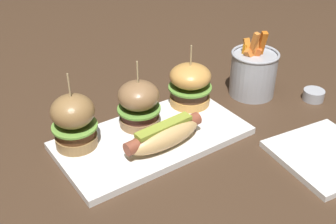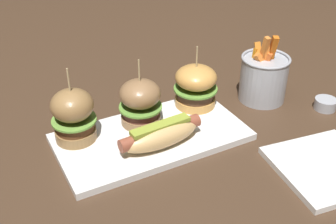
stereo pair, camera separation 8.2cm
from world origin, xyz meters
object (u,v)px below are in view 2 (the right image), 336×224
hot_dog (159,134)px  fries_bucket (263,77)px  slider_right (196,86)px  sauce_ramekin (325,104)px  side_plate (326,167)px  platter_main (152,137)px  slider_left (73,115)px  slider_center (139,102)px

hot_dog → fries_bucket: fries_bucket is taller
slider_right → sauce_ramekin: slider_right is taller
fries_bucket → sauce_ramekin: bearing=-46.9°
slider_right → side_plate: (0.10, -0.28, -0.05)m
fries_bucket → sauce_ramekin: 0.15m
platter_main → slider_right: slider_right is taller
sauce_ramekin → side_plate: (-0.15, -0.15, -0.01)m
sauce_ramekin → slider_left: bearing=166.2°
slider_center → slider_left: bearing=176.9°
hot_dog → slider_center: slider_center is taller
platter_main → side_plate: 0.33m
platter_main → slider_left: slider_left is taller
side_plate → platter_main: bearing=135.7°
fries_bucket → platter_main: bearing=-174.4°
hot_dog → slider_center: bearing=90.6°
slider_left → slider_center: bearing=-3.1°
platter_main → slider_right: 0.15m
sauce_ramekin → hot_dog: bearing=175.1°
hot_dog → side_plate: (0.24, -0.19, -0.03)m
platter_main → slider_center: (-0.00, 0.05, 0.06)m
platter_main → side_plate: bearing=-44.3°
hot_dog → slider_center: 0.09m
slider_left → sauce_ramekin: 0.54m
slider_center → platter_main: bearing=-85.9°
hot_dog → fries_bucket: bearing=13.1°
slider_left → sauce_ramekin: size_ratio=3.15×
fries_bucket → side_plate: (-0.06, -0.26, -0.05)m
hot_dog → slider_left: (-0.13, 0.09, 0.03)m
slider_center → slider_right: bearing=3.5°
slider_center → side_plate: 0.37m
slider_center → slider_right: size_ratio=1.03×
slider_left → sauce_ramekin: (0.52, -0.13, -0.05)m
platter_main → fries_bucket: size_ratio=2.38×
slider_center → sauce_ramekin: slider_center is taller
side_plate → fries_bucket: bearing=77.1°
platter_main → slider_right: size_ratio=2.69×
fries_bucket → side_plate: 0.27m
slider_left → platter_main: bearing=-22.4°
side_plate → slider_right: bearing=109.5°
platter_main → side_plate: platter_main is taller
slider_left → slider_center: (0.13, -0.01, -0.01)m
slider_right → fries_bucket: fries_bucket is taller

